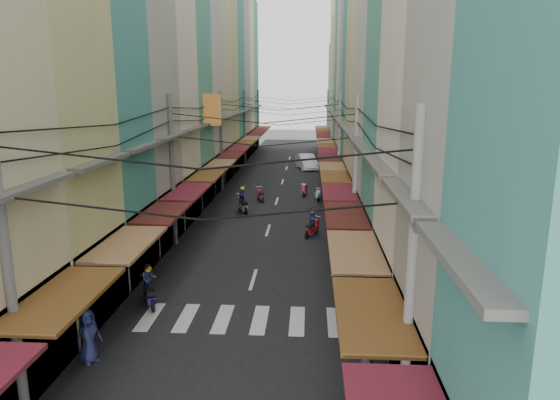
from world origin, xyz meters
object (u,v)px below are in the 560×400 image
at_px(white_car, 306,169).
at_px(traffic_sign, 369,226).
at_px(bicycle, 365,251).
at_px(market_umbrella, 389,242).

distance_m(white_car, traffic_sign, 29.48).
xyz_separation_m(bicycle, traffic_sign, (-0.08, -1.78, 1.89)).
distance_m(market_umbrella, traffic_sign, 3.28).
xyz_separation_m(bicycle, market_umbrella, (0.41, -5.01, 2.14)).
bearing_deg(market_umbrella, bicycle, 94.67).
relative_size(bicycle, traffic_sign, 0.69).
xyz_separation_m(white_car, traffic_sign, (3.27, -29.23, 1.89)).
relative_size(white_car, bicycle, 3.01).
distance_m(bicycle, traffic_sign, 2.59).
bearing_deg(white_car, bicycle, -95.99).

